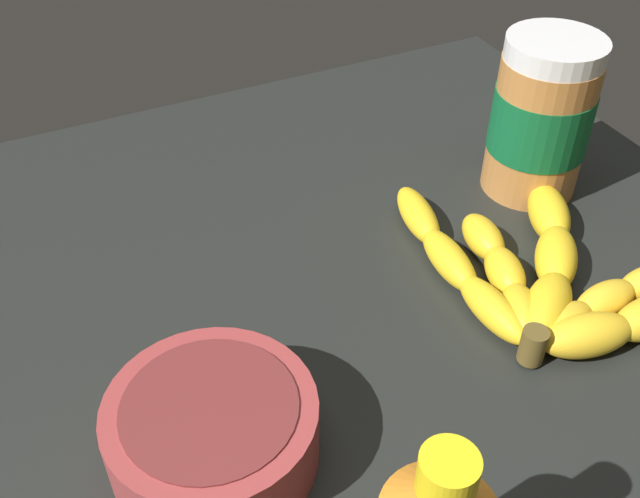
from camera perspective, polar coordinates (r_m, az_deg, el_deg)
ground_plane at (r=66.44cm, az=3.92°, el=-3.51°), size 72.26×71.92×4.67cm
banana_bunch at (r=64.92cm, az=17.67°, el=-2.29°), size 25.68×22.35×3.55cm
peanut_butter_jar at (r=73.94cm, az=16.57°, el=9.59°), size 9.38×9.38×15.57cm
small_bowl at (r=51.05cm, az=-8.22°, el=-13.57°), size 14.12×14.12×5.30cm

